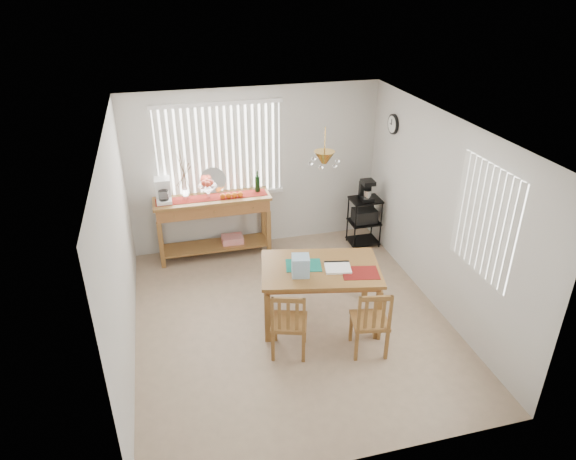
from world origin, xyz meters
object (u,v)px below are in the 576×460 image
object	(u,v)px
dining_table	(320,273)
chair_left	(289,323)
chair_right	(370,322)
sideboard	(214,212)
cart_items	(366,190)
wire_cart	(364,217)

from	to	relation	value
dining_table	chair_left	world-z (taller)	chair_left
dining_table	chair_left	distance (m)	0.83
chair_right	dining_table	bearing A→B (deg)	116.13
sideboard	chair_left	xyz separation A→B (m)	(0.54, -2.61, -0.31)
cart_items	chair_right	world-z (taller)	cart_items
wire_cart	dining_table	distance (m)	2.24
wire_cart	dining_table	xyz separation A→B (m)	(-1.34, -1.79, 0.21)
dining_table	cart_items	bearing A→B (deg)	53.35
dining_table	chair_left	xyz separation A→B (m)	(-0.56, -0.56, -0.26)
chair_left	chair_right	xyz separation A→B (m)	(0.94, -0.22, 0.00)
sideboard	dining_table	xyz separation A→B (m)	(1.09, -2.05, -0.05)
sideboard	dining_table	bearing A→B (deg)	-61.91
cart_items	chair_left	bearing A→B (deg)	-128.78
chair_left	cart_items	bearing A→B (deg)	51.22
cart_items	wire_cart	bearing A→B (deg)	-90.00
cart_items	sideboard	bearing A→B (deg)	174.08
cart_items	dining_table	distance (m)	2.25
wire_cart	dining_table	size ratio (longest dim) A/B	0.50
wire_cart	cart_items	bearing A→B (deg)	90.00
wire_cart	dining_table	world-z (taller)	wire_cart
wire_cart	chair_right	distance (m)	2.73
wire_cart	sideboard	bearing A→B (deg)	173.88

